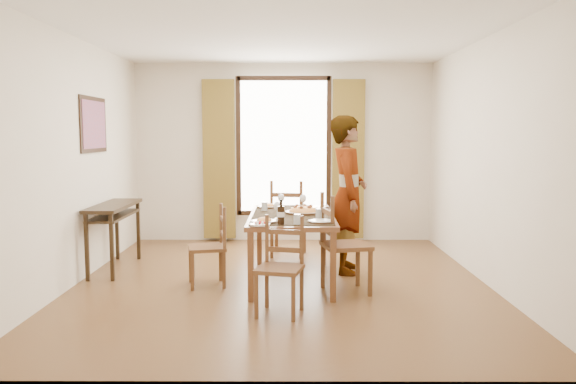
{
  "coord_description": "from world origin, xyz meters",
  "views": [
    {
      "loc": [
        0.1,
        -6.09,
        1.65
      ],
      "look_at": [
        0.07,
        0.1,
        1.0
      ],
      "focal_mm": 35.0,
      "sensor_mm": 36.0,
      "label": 1
    }
  ],
  "objects_px": {
    "pasta_platter": "(303,209)",
    "man": "(348,195)",
    "dining_table": "(292,220)",
    "console_table": "(114,214)"
  },
  "relations": [
    {
      "from": "console_table",
      "to": "man",
      "type": "bearing_deg",
      "value": -2.17
    },
    {
      "from": "man",
      "to": "pasta_platter",
      "type": "bearing_deg",
      "value": 129.54
    },
    {
      "from": "console_table",
      "to": "dining_table",
      "type": "bearing_deg",
      "value": -13.9
    },
    {
      "from": "man",
      "to": "pasta_platter",
      "type": "distance_m",
      "value": 0.66
    },
    {
      "from": "pasta_platter",
      "to": "dining_table",
      "type": "bearing_deg",
      "value": -154.68
    },
    {
      "from": "console_table",
      "to": "man",
      "type": "distance_m",
      "value": 2.83
    },
    {
      "from": "pasta_platter",
      "to": "man",
      "type": "bearing_deg",
      "value": 34.0
    },
    {
      "from": "console_table",
      "to": "man",
      "type": "height_order",
      "value": "man"
    },
    {
      "from": "man",
      "to": "pasta_platter",
      "type": "relative_size",
      "value": 4.64
    },
    {
      "from": "man",
      "to": "pasta_platter",
      "type": "xyz_separation_m",
      "value": [
        -0.54,
        -0.36,
        -0.12
      ]
    }
  ]
}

